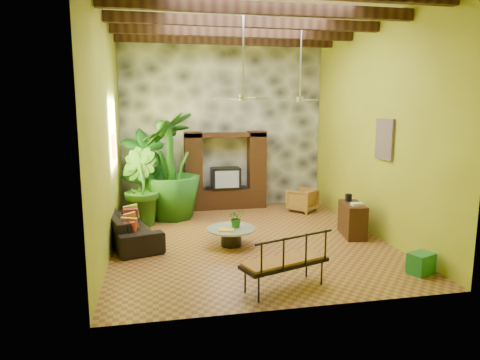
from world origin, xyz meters
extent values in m
plane|color=brown|center=(0.00, 0.00, 0.00)|extent=(7.00, 7.00, 0.00)
cube|color=silver|center=(0.00, 0.00, 5.00)|extent=(6.00, 7.00, 0.02)
cube|color=olive|center=(0.00, 3.50, 2.50)|extent=(6.00, 0.02, 5.00)
cube|color=olive|center=(-3.00, 0.00, 2.50)|extent=(0.02, 7.00, 5.00)
cube|color=olive|center=(3.00, 0.00, 2.50)|extent=(0.02, 7.00, 5.00)
cube|color=#323339|center=(0.00, 3.44, 2.50)|extent=(5.98, 0.10, 4.98)
cube|color=#321E10|center=(0.00, -1.30, 4.78)|extent=(5.95, 0.16, 0.22)
cube|color=#321E10|center=(0.00, 0.00, 4.78)|extent=(5.95, 0.16, 0.22)
cube|color=#321E10|center=(0.00, 1.30, 4.78)|extent=(5.95, 0.16, 0.22)
cube|color=#321E10|center=(0.00, 2.60, 4.78)|extent=(5.95, 0.16, 0.22)
cube|color=black|center=(0.00, 3.14, 0.30)|extent=(2.40, 0.50, 0.60)
cube|color=black|center=(-0.95, 3.14, 1.30)|extent=(0.50, 0.48, 2.00)
cube|color=black|center=(0.95, 3.14, 1.30)|extent=(0.50, 0.48, 2.00)
cube|color=black|center=(0.00, 3.14, 2.20)|extent=(2.40, 0.48, 0.12)
cube|color=black|center=(0.00, 3.12, 0.92)|extent=(0.85, 0.52, 0.62)
cube|color=#8C99A8|center=(0.00, 2.85, 0.92)|extent=(0.70, 0.02, 0.50)
cylinder|color=#A7A7AC|center=(-0.20, -0.40, 4.10)|extent=(0.04, 0.04, 1.80)
cylinder|color=#A7A7AC|center=(-0.20, -0.40, 3.20)|extent=(0.18, 0.18, 0.12)
cube|color=#A7A7AC|center=(0.15, -0.31, 3.18)|extent=(0.58, 0.26, 0.01)
cube|color=#A7A7AC|center=(-0.29, -0.05, 3.18)|extent=(0.26, 0.58, 0.01)
cube|color=#A7A7AC|center=(-0.55, -0.49, 3.18)|extent=(0.58, 0.26, 0.01)
cube|color=#A7A7AC|center=(-0.11, -0.75, 3.18)|extent=(0.26, 0.58, 0.01)
cylinder|color=#A7A7AC|center=(1.60, 1.20, 4.10)|extent=(0.04, 0.04, 1.80)
cylinder|color=#A7A7AC|center=(1.60, 1.20, 3.20)|extent=(0.18, 0.18, 0.12)
cube|color=#A7A7AC|center=(1.95, 1.29, 3.18)|extent=(0.58, 0.26, 0.01)
cube|color=#A7A7AC|center=(1.51, 1.55, 3.18)|extent=(0.26, 0.58, 0.01)
cube|color=#A7A7AC|center=(1.25, 1.11, 3.18)|extent=(0.58, 0.26, 0.01)
cube|color=#A7A7AC|center=(1.69, 0.85, 3.18)|extent=(0.26, 0.58, 0.01)
cube|color=#C07B16|center=(-2.96, 1.00, 2.10)|extent=(0.06, 0.32, 0.55)
cube|color=#254D89|center=(2.96, -0.60, 2.30)|extent=(0.06, 0.70, 0.90)
imported|color=black|center=(-2.65, 0.29, 0.34)|extent=(1.54, 2.50, 0.68)
imported|color=brown|center=(2.13, 2.31, 0.34)|extent=(1.02, 1.03, 0.67)
imported|color=#165517|center=(-2.32, 2.72, 1.21)|extent=(1.51, 1.30, 2.42)
imported|color=#2C681B|center=(-2.46, 1.77, 0.99)|extent=(1.33, 1.40, 1.99)
imported|color=#205F19|center=(-1.63, 2.29, 1.43)|extent=(2.21, 2.21, 2.87)
cylinder|color=black|center=(-0.46, -0.40, 0.18)|extent=(0.45, 0.45, 0.36)
cylinder|color=#B7C3BE|center=(-0.46, -0.40, 0.38)|extent=(1.06, 1.06, 0.04)
imported|color=#1B5516|center=(-0.33, -0.32, 0.60)|extent=(0.40, 0.36, 0.40)
cube|color=yellow|center=(-0.60, -0.59, 0.42)|extent=(0.36, 0.29, 0.03)
cube|color=black|center=(0.00, -2.79, 0.45)|extent=(1.59, 0.98, 0.06)
cube|color=#A3672E|center=(0.00, -2.79, 0.49)|extent=(1.50, 0.90, 0.06)
cube|color=black|center=(0.00, -3.06, 0.72)|extent=(1.44, 0.54, 0.54)
cube|color=#3B2712|center=(2.46, -0.23, 0.39)|extent=(0.60, 1.04, 0.78)
cube|color=#1D6F20|center=(2.65, -2.64, 0.19)|extent=(0.53, 0.47, 0.39)
camera|label=1|loc=(-2.05, -9.26, 3.01)|focal=32.00mm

